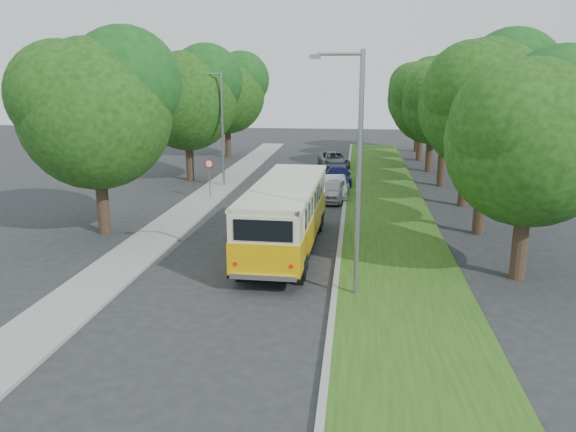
# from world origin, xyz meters

# --- Properties ---
(ground) EXTENTS (120.00, 120.00, 0.00)m
(ground) POSITION_xyz_m (0.00, 0.00, 0.00)
(ground) COLOR #272729
(ground) RESTS_ON ground
(curb) EXTENTS (0.20, 70.00, 0.15)m
(curb) POSITION_xyz_m (3.60, 5.00, 0.07)
(curb) COLOR gray
(curb) RESTS_ON ground
(grass_verge) EXTENTS (4.50, 70.00, 0.13)m
(grass_verge) POSITION_xyz_m (5.95, 5.00, 0.07)
(grass_verge) COLOR #284D14
(grass_verge) RESTS_ON ground
(sidewalk) EXTENTS (2.20, 70.00, 0.12)m
(sidewalk) POSITION_xyz_m (-4.80, 5.00, 0.06)
(sidewalk) COLOR gray
(sidewalk) RESTS_ON ground
(treeline) EXTENTS (24.27, 41.91, 9.46)m
(treeline) POSITION_xyz_m (3.15, 17.99, 5.93)
(treeline) COLOR #332319
(treeline) RESTS_ON ground
(lamppost_near) EXTENTS (1.71, 0.16, 8.00)m
(lamppost_near) POSITION_xyz_m (4.21, -2.50, 4.37)
(lamppost_near) COLOR gray
(lamppost_near) RESTS_ON ground
(lamppost_far) EXTENTS (1.71, 0.16, 7.50)m
(lamppost_far) POSITION_xyz_m (-4.70, 16.00, 4.12)
(lamppost_far) COLOR gray
(lamppost_far) RESTS_ON ground
(warning_sign) EXTENTS (0.56, 0.10, 2.50)m
(warning_sign) POSITION_xyz_m (-4.50, 11.98, 1.71)
(warning_sign) COLOR gray
(warning_sign) RESTS_ON ground
(vintage_bus) EXTENTS (2.87, 10.17, 3.00)m
(vintage_bus) POSITION_xyz_m (1.33, 2.27, 1.50)
(vintage_bus) COLOR #F2B207
(vintage_bus) RESTS_ON ground
(car_silver) EXTENTS (2.13, 3.91, 1.26)m
(car_silver) POSITION_xyz_m (2.90, 12.43, 0.63)
(car_silver) COLOR #B2B2B8
(car_silver) RESTS_ON ground
(car_white) EXTENTS (1.75, 3.98, 1.27)m
(car_white) POSITION_xyz_m (2.88, 13.65, 0.64)
(car_white) COLOR white
(car_white) RESTS_ON ground
(car_blue) EXTENTS (1.99, 4.40, 1.25)m
(car_blue) POSITION_xyz_m (2.99, 17.56, 0.63)
(car_blue) COLOR #121452
(car_blue) RESTS_ON ground
(car_grey) EXTENTS (2.95, 4.94, 1.29)m
(car_grey) POSITION_xyz_m (2.38, 24.79, 0.64)
(car_grey) COLOR #595D61
(car_grey) RESTS_ON ground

